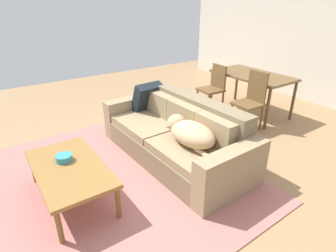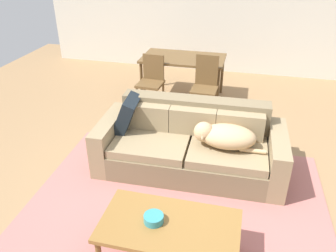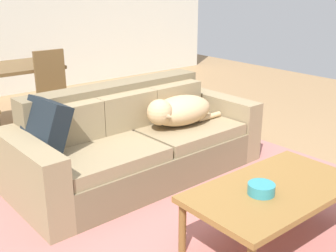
% 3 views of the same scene
% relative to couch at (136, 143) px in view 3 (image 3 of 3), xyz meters
% --- Properties ---
extents(ground_plane, '(10.00, 10.00, 0.00)m').
position_rel_couch_xyz_m(ground_plane, '(0.16, -0.30, -0.31)').
color(ground_plane, '#99754E').
extents(back_partition, '(8.00, 0.12, 2.70)m').
position_rel_couch_xyz_m(back_partition, '(0.16, 3.70, 1.04)').
color(back_partition, silver).
rests_on(back_partition, ground).
extents(area_rug, '(3.29, 2.96, 0.01)m').
position_rel_couch_xyz_m(area_rug, '(0.00, -0.95, -0.30)').
color(area_rug, '#B26862').
rests_on(area_rug, ground).
extents(couch, '(2.28, 1.03, 0.81)m').
position_rel_couch_xyz_m(couch, '(0.00, 0.00, 0.00)').
color(couch, '#77664A').
rests_on(couch, ground).
extents(dog_on_left_cushion, '(0.83, 0.41, 0.29)m').
position_rel_couch_xyz_m(dog_on_left_cushion, '(0.40, -0.12, 0.26)').
color(dog_on_left_cushion, tan).
rests_on(dog_on_left_cushion, couch).
extents(throw_pillow_by_left_arm, '(0.34, 0.46, 0.46)m').
position_rel_couch_xyz_m(throw_pillow_by_left_arm, '(-0.83, 0.04, 0.31)').
color(throw_pillow_by_left_arm, black).
rests_on(throw_pillow_by_left_arm, couch).
extents(coffee_table, '(1.20, 0.66, 0.41)m').
position_rel_couch_xyz_m(coffee_table, '(0.08, -1.46, 0.06)').
color(coffee_table, olive).
rests_on(coffee_table, ground).
extents(bowl_on_coffee_table, '(0.17, 0.17, 0.07)m').
position_rel_couch_xyz_m(bowl_on_coffee_table, '(-0.06, -1.47, 0.14)').
color(bowl_on_coffee_table, teal).
rests_on(bowl_on_coffee_table, coffee_table).
extents(dining_chair_near_right, '(0.41, 0.41, 0.96)m').
position_rel_couch_xyz_m(dining_chair_near_right, '(-0.05, 1.53, 0.22)').
color(dining_chair_near_right, brown).
rests_on(dining_chair_near_right, ground).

